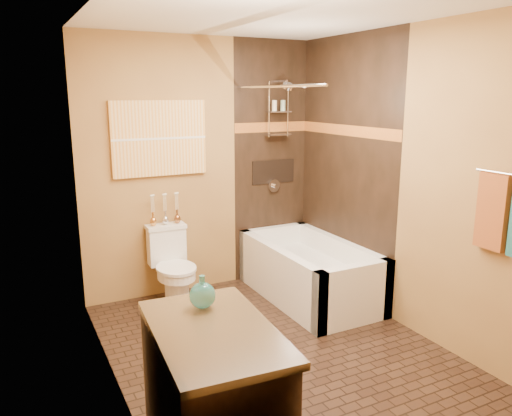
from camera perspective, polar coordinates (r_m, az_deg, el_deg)
floor at (r=4.08m, az=2.16°, el=-15.80°), size 3.00×3.00×0.00m
wall_left at (r=3.24m, az=-16.50°, el=-0.26°), size 0.02×3.00×2.50m
wall_right at (r=4.35m, az=16.24°, el=3.04°), size 0.02×3.00×2.50m
wall_back at (r=4.99m, az=-6.19°, el=4.69°), size 2.40×0.02×2.50m
wall_front at (r=2.49m, az=19.58°, el=-4.41°), size 2.40×0.02×2.50m
ceiling at (r=3.61m, az=2.52°, el=21.52°), size 3.00×3.00×0.00m
alcove_tile_back at (r=5.30m, az=1.73°, el=5.24°), size 0.85×0.01×2.50m
alcove_tile_right at (r=4.91m, az=10.16°, el=4.43°), size 0.01×1.50×2.50m
mosaic_band_back at (r=5.25m, az=1.81°, el=9.23°), size 0.85×0.01×0.10m
mosaic_band_right at (r=4.86m, az=10.24°, el=8.74°), size 0.01×1.50×0.10m
alcove_niche at (r=5.32m, az=1.99°, el=4.18°), size 0.50×0.01×0.25m
shower_fixtures at (r=5.18m, az=2.60°, el=9.68°), size 0.24×0.33×1.16m
curtain_rod at (r=4.42m, az=2.16°, el=13.72°), size 0.03×1.55×0.03m
towel_rust at (r=3.73m, az=25.37°, el=-0.39°), size 0.05×0.22×0.52m
sunset_painting at (r=4.79m, az=-10.98°, el=7.81°), size 0.90×0.04×0.70m
vanity_mirror at (r=2.24m, az=-11.71°, el=0.78°), size 0.01×1.00×0.90m
bathtub at (r=4.95m, az=6.06°, el=-7.71°), size 0.80×1.50×0.55m
toilet at (r=4.81m, az=-9.53°, el=-6.53°), size 0.38×0.55×0.74m
vanity at (r=2.75m, az=-4.92°, el=-21.30°), size 0.64×0.98×0.83m
teal_bottle at (r=2.72m, az=-6.15°, el=-9.51°), size 0.18×0.18×0.23m
bud_vases at (r=4.81m, az=-10.37°, el=-0.03°), size 0.30×0.06×0.29m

